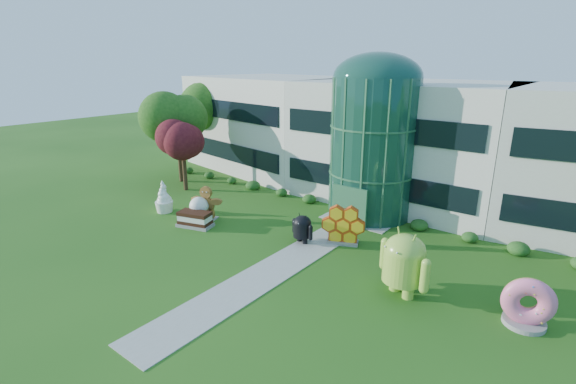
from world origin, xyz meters
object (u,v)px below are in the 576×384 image
Objects in this scene: android_black at (302,227)px; gingerbread at (206,203)px; donut at (528,301)px; android_green at (404,260)px.

gingerbread is (-7.77, -0.87, 0.19)m from android_black.
donut is 0.85× the size of gingerbread.
android_green is 7.60m from android_black.
donut is (5.20, 0.88, -0.69)m from android_green.
android_black is 12.57m from donut.
android_green is 15.14m from gingerbread.
android_black is at bearing 159.10° from donut.
android_green is 1.61× the size of donut.
android_green is at bearing -2.01° from android_black.
gingerbread is at bearing -161.34° from android_black.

